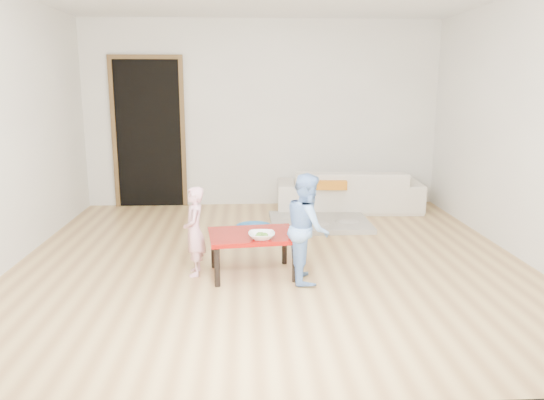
{
  "coord_description": "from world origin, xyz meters",
  "views": [
    {
      "loc": [
        -0.25,
        -5.08,
        1.73
      ],
      "look_at": [
        0.0,
        -0.2,
        0.65
      ],
      "focal_mm": 35.0,
      "sensor_mm": 36.0,
      "label": 1
    }
  ],
  "objects": [
    {
      "name": "basin",
      "position": [
        -0.16,
        0.81,
        0.06
      ],
      "size": [
        0.42,
        0.42,
        0.13
      ],
      "primitive_type": "imported",
      "color": "teal",
      "rests_on": "floor"
    },
    {
      "name": "red_table",
      "position": [
        -0.19,
        -0.44,
        0.2
      ],
      "size": [
        0.85,
        0.68,
        0.39
      ],
      "primitive_type": null,
      "rotation": [
        0.0,
        0.0,
        0.12
      ],
      "color": "maroon",
      "rests_on": "floor"
    },
    {
      "name": "floor",
      "position": [
        0.0,
        0.0,
        0.0
      ],
      "size": [
        5.0,
        5.0,
        0.01
      ],
      "primitive_type": "cube",
      "color": "#A87C48",
      "rests_on": "ground"
    },
    {
      "name": "bowl",
      "position": [
        -0.11,
        -0.61,
        0.42
      ],
      "size": [
        0.23,
        0.23,
        0.06
      ],
      "primitive_type": "imported",
      "color": "white",
      "rests_on": "red_table"
    },
    {
      "name": "broccoli",
      "position": [
        -0.11,
        -0.61,
        0.42
      ],
      "size": [
        0.12,
        0.12,
        0.06
      ],
      "primitive_type": null,
      "color": "#2D5919",
      "rests_on": "red_table"
    },
    {
      "name": "right_wall",
      "position": [
        2.5,
        0.0,
        1.3
      ],
      "size": [
        0.02,
        5.0,
        2.6
      ],
      "primitive_type": "cube",
      "color": "silver",
      "rests_on": "floor"
    },
    {
      "name": "left_wall",
      "position": [
        -2.5,
        0.0,
        1.3
      ],
      "size": [
        0.02,
        5.0,
        2.6
      ],
      "primitive_type": "cube",
      "color": "silver",
      "rests_on": "floor"
    },
    {
      "name": "doorway",
      "position": [
        -1.6,
        2.48,
        1.02
      ],
      "size": [
        1.02,
        0.08,
        2.11
      ],
      "primitive_type": null,
      "color": "brown",
      "rests_on": "back_wall"
    },
    {
      "name": "sofa",
      "position": [
        1.18,
        2.05,
        0.29
      ],
      "size": [
        2.0,
        0.88,
        0.57
      ],
      "primitive_type": "imported",
      "rotation": [
        0.0,
        0.0,
        3.08
      ],
      "color": "beige",
      "rests_on": "floor"
    },
    {
      "name": "back_wall",
      "position": [
        0.0,
        2.5,
        1.3
      ],
      "size": [
        5.0,
        0.02,
        2.6
      ],
      "primitive_type": "cube",
      "color": "silver",
      "rests_on": "floor"
    },
    {
      "name": "child_blue",
      "position": [
        0.29,
        -0.6,
        0.48
      ],
      "size": [
        0.38,
        0.48,
        0.97
      ],
      "primitive_type": "imported",
      "rotation": [
        0.0,
        0.0,
        1.6
      ],
      "color": "#6594EB",
      "rests_on": "floor"
    },
    {
      "name": "cushion",
      "position": [
        0.87,
        1.78,
        0.43
      ],
      "size": [
        0.46,
        0.42,
        0.11
      ],
      "primitive_type": "cube",
      "rotation": [
        0.0,
        0.0,
        -0.09
      ],
      "color": "orange",
      "rests_on": "sofa"
    },
    {
      "name": "blanket",
      "position": [
        0.67,
        1.3,
        0.03
      ],
      "size": [
        1.22,
        1.02,
        0.06
      ],
      "primitive_type": null,
      "rotation": [
        0.0,
        0.0,
        0.01
      ],
      "color": "#A69E93",
      "rests_on": "floor"
    },
    {
      "name": "child_pink",
      "position": [
        -0.72,
        -0.4,
        0.41
      ],
      "size": [
        0.21,
        0.31,
        0.82
      ],
      "primitive_type": "imported",
      "rotation": [
        0.0,
        0.0,
        -1.51
      ],
      "color": "#D05F7B",
      "rests_on": "floor"
    }
  ]
}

